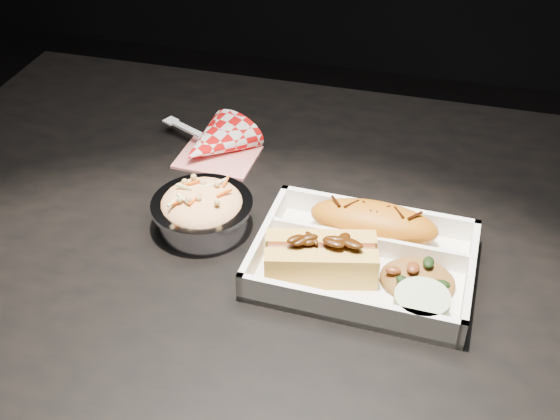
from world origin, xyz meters
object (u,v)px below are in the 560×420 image
object	(u,v)px
food_tray	(363,264)
fried_pastry	(374,222)
hotdog	(321,256)
foil_coleslaw_cup	(202,209)
napkin_fork	(213,144)
dining_table	(308,288)

from	to	relation	value
food_tray	fried_pastry	xyz separation A→B (m)	(0.00, 0.06, 0.02)
fried_pastry	hotdog	world-z (taller)	hotdog
food_tray	fried_pastry	distance (m)	0.06
fried_pastry	foil_coleslaw_cup	size ratio (longest dim) A/B	1.24
food_tray	napkin_fork	bearing A→B (deg)	144.62
food_tray	fried_pastry	bearing A→B (deg)	90.00
dining_table	food_tray	distance (m)	0.13
food_tray	napkin_fork	world-z (taller)	napkin_fork
fried_pastry	foil_coleslaw_cup	distance (m)	0.21
dining_table	hotdog	xyz separation A→B (m)	(0.03, -0.07, 0.12)
fried_pastry	napkin_fork	distance (m)	0.29
dining_table	foil_coleslaw_cup	xyz separation A→B (m)	(-0.13, -0.02, 0.12)
dining_table	napkin_fork	world-z (taller)	napkin_fork
hotdog	napkin_fork	bearing A→B (deg)	120.01
food_tray	napkin_fork	xyz separation A→B (m)	(-0.25, 0.19, 0.01)
food_tray	hotdog	xyz separation A→B (m)	(-0.05, -0.03, 0.02)
food_tray	hotdog	world-z (taller)	hotdog
dining_table	foil_coleslaw_cup	size ratio (longest dim) A/B	9.46
foil_coleslaw_cup	napkin_fork	size ratio (longest dim) A/B	0.78
napkin_fork	foil_coleslaw_cup	bearing A→B (deg)	-49.26
dining_table	foil_coleslaw_cup	world-z (taller)	foil_coleslaw_cup
food_tray	hotdog	bearing A→B (deg)	-149.23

